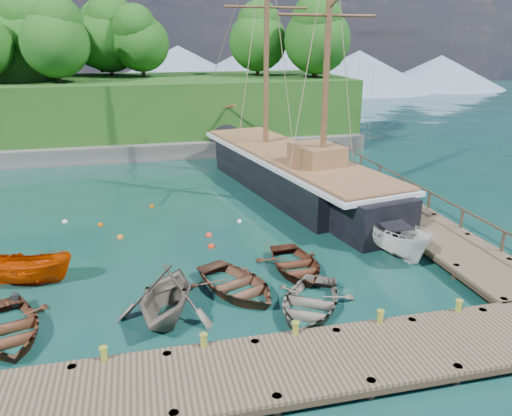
% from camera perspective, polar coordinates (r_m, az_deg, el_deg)
% --- Properties ---
extents(ground, '(160.00, 160.00, 0.00)m').
position_cam_1_polar(ground, '(21.03, -5.06, -8.71)').
color(ground, '#11382C').
rests_on(ground, ground).
extents(dock_near, '(20.00, 3.20, 1.10)m').
position_cam_1_polar(dock_near, '(15.83, 6.12, -17.31)').
color(dock_near, '#47372A').
rests_on(dock_near, ground).
extents(dock_east, '(3.20, 24.00, 1.10)m').
position_cam_1_polar(dock_east, '(30.50, 14.70, 0.66)').
color(dock_east, '#47372A').
rests_on(dock_east, ground).
extents(bollard_0, '(0.26, 0.26, 0.45)m').
position_cam_1_polar(bollard_0, '(16.63, -16.71, -17.97)').
color(bollard_0, olive).
rests_on(bollard_0, ground).
extents(bollard_1, '(0.26, 0.26, 0.45)m').
position_cam_1_polar(bollard_1, '(16.63, -5.89, -17.14)').
color(bollard_1, olive).
rests_on(bollard_1, ground).
extents(bollard_2, '(0.26, 0.26, 0.45)m').
position_cam_1_polar(bollard_2, '(17.16, 4.48, -15.80)').
color(bollard_2, olive).
rests_on(bollard_2, ground).
extents(bollard_3, '(0.26, 0.26, 0.45)m').
position_cam_1_polar(bollard_3, '(18.17, 13.82, -14.15)').
color(bollard_3, olive).
rests_on(bollard_3, ground).
extents(bollard_4, '(0.26, 0.26, 0.45)m').
position_cam_1_polar(bollard_4, '(19.60, 21.86, -12.41)').
color(bollard_4, olive).
rests_on(bollard_4, ground).
extents(rowboat_0, '(4.12, 4.93, 0.88)m').
position_cam_1_polar(rowboat_0, '(19.63, -26.37, -13.06)').
color(rowboat_0, '#57301E').
rests_on(rowboat_0, ground).
extents(rowboat_1, '(4.74, 5.09, 2.19)m').
position_cam_1_polar(rowboat_1, '(18.99, -10.12, -12.28)').
color(rowboat_1, '#6D6358').
rests_on(rowboat_1, ground).
extents(rowboat_2, '(4.62, 5.25, 0.90)m').
position_cam_1_polar(rowboat_2, '(20.40, -2.19, -9.58)').
color(rowboat_2, brown).
rests_on(rowboat_2, ground).
extents(rowboat_3, '(4.89, 5.30, 0.90)m').
position_cam_1_polar(rowboat_3, '(19.22, 6.03, -11.64)').
color(rowboat_3, '#6B6459').
rests_on(rowboat_3, ground).
extents(rowboat_4, '(3.06, 4.19, 0.85)m').
position_cam_1_polar(rowboat_4, '(22.14, 4.53, -7.18)').
color(rowboat_4, '#4E2718').
rests_on(rowboat_4, ground).
extents(motorboat_orange, '(4.09, 2.30, 1.49)m').
position_cam_1_polar(motorboat_orange, '(23.06, -24.49, -7.87)').
color(motorboat_orange, '#BF3900').
rests_on(motorboat_orange, ground).
extents(cabin_boat_white, '(2.47, 5.12, 1.90)m').
position_cam_1_polar(cabin_boat_white, '(24.68, 15.26, -4.94)').
color(cabin_boat_white, silver).
rests_on(cabin_boat_white, ground).
extents(schooner, '(8.53, 26.73, 19.63)m').
position_cam_1_polar(schooner, '(32.89, 4.00, 3.80)').
color(schooner, black).
rests_on(schooner, ground).
extents(mooring_buoy_0, '(0.32, 0.32, 0.32)m').
position_cam_1_polar(mooring_buoy_0, '(23.98, -23.65, -6.70)').
color(mooring_buoy_0, silver).
rests_on(mooring_buoy_0, ground).
extents(mooring_buoy_1, '(0.34, 0.34, 0.34)m').
position_cam_1_polar(mooring_buoy_1, '(26.41, -15.24, -3.32)').
color(mooring_buoy_1, orange).
rests_on(mooring_buoy_1, ground).
extents(mooring_buoy_2, '(0.35, 0.35, 0.35)m').
position_cam_1_polar(mooring_buoy_2, '(25.83, -5.40, -3.20)').
color(mooring_buoy_2, red).
rests_on(mooring_buoy_2, ground).
extents(mooring_buoy_3, '(0.27, 0.27, 0.27)m').
position_cam_1_polar(mooring_buoy_3, '(27.61, -1.90, -1.61)').
color(mooring_buoy_3, white).
rests_on(mooring_buoy_3, ground).
extents(mooring_buoy_4, '(0.29, 0.29, 0.29)m').
position_cam_1_polar(mooring_buoy_4, '(28.43, -17.34, -1.89)').
color(mooring_buoy_4, '#D04F03').
rests_on(mooring_buoy_4, ground).
extents(mooring_buoy_5, '(0.28, 0.28, 0.28)m').
position_cam_1_polar(mooring_buoy_5, '(30.68, -11.81, 0.15)').
color(mooring_buoy_5, '#D04F00').
rests_on(mooring_buoy_5, ground).
extents(mooring_buoy_6, '(0.30, 0.30, 0.30)m').
position_cam_1_polar(mooring_buoy_6, '(29.52, -21.01, -1.53)').
color(mooring_buoy_6, silver).
rests_on(mooring_buoy_6, ground).
extents(mooring_buoy_7, '(0.34, 0.34, 0.34)m').
position_cam_1_polar(mooring_buoy_7, '(24.51, -5.15, -4.48)').
color(mooring_buoy_7, red).
rests_on(mooring_buoy_7, ground).
extents(headland, '(51.00, 19.31, 12.90)m').
position_cam_1_polar(headland, '(51.03, -25.71, 12.61)').
color(headland, '#474744').
rests_on(headland, ground).
extents(distant_ridge, '(117.00, 40.00, 10.00)m').
position_cam_1_polar(distant_ridge, '(88.85, -9.29, 15.51)').
color(distant_ridge, '#728CA5').
rests_on(distant_ridge, ground).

